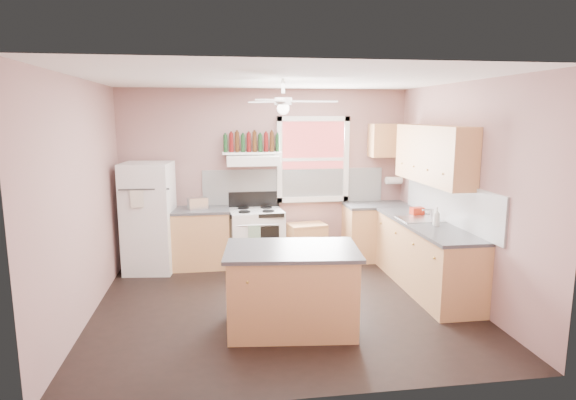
{
  "coord_description": "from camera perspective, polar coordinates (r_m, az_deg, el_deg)",
  "views": [
    {
      "loc": [
        -0.77,
        -5.54,
        2.29
      ],
      "look_at": [
        0.1,
        0.3,
        1.25
      ],
      "focal_mm": 30.0,
      "sensor_mm": 36.0,
      "label": 1
    }
  ],
  "objects": [
    {
      "name": "island",
      "position": [
        5.27,
        0.45,
        -10.68
      ],
      "size": [
        1.41,
        0.98,
        0.86
      ],
      "primitive_type": "cube",
      "rotation": [
        0.0,
        0.0,
        -0.11
      ],
      "color": "tan",
      "rests_on": "floor"
    },
    {
      "name": "wall_back",
      "position": [
        7.66,
        -2.64,
        2.93
      ],
      "size": [
        4.5,
        0.05,
        2.7
      ],
      "primitive_type": "cube",
      "color": "#946C66",
      "rests_on": "ground"
    },
    {
      "name": "base_cabinet_left",
      "position": [
        7.48,
        -10.45,
        -4.57
      ],
      "size": [
        0.9,
        0.6,
        0.86
      ],
      "primitive_type": "cube",
      "color": "tan",
      "rests_on": "floor"
    },
    {
      "name": "range_hood",
      "position": [
        7.34,
        -4.23,
        4.73
      ],
      "size": [
        0.78,
        0.5,
        0.14
      ],
      "primitive_type": "cube",
      "color": "white",
      "rests_on": "wall_back"
    },
    {
      "name": "sink",
      "position": [
        6.77,
        15.36,
        -2.27
      ],
      "size": [
        0.55,
        0.45,
        0.03
      ],
      "primitive_type": "cube",
      "color": "silver",
      "rests_on": "counter_right"
    },
    {
      "name": "island_top",
      "position": [
        5.13,
        0.45,
        -5.97
      ],
      "size": [
        1.5,
        1.06,
        0.04
      ],
      "primitive_type": "cube",
      "rotation": [
        0.0,
        0.0,
        -0.11
      ],
      "color": "#3D3D40",
      "rests_on": "island"
    },
    {
      "name": "soap_bottle",
      "position": [
        6.39,
        17.2,
        -1.92
      ],
      "size": [
        0.12,
        0.12,
        0.24
      ],
      "primitive_type": "imported",
      "rotation": [
        0.0,
        0.0,
        2.72
      ],
      "color": "silver",
      "rests_on": "counter_right"
    },
    {
      "name": "bottle_shelf",
      "position": [
        7.45,
        -4.31,
        5.58
      ],
      "size": [
        0.9,
        0.26,
        0.03
      ],
      "primitive_type": "cube",
      "color": "white",
      "rests_on": "range_hood"
    },
    {
      "name": "backsplash_back",
      "position": [
        7.71,
        0.73,
        1.67
      ],
      "size": [
        2.9,
        0.03,
        0.55
      ],
      "primitive_type": "cube",
      "color": "white",
      "rests_on": "wall_back"
    },
    {
      "name": "window_view",
      "position": [
        7.71,
        2.95,
        4.84
      ],
      "size": [
        1.0,
        0.02,
        1.2
      ],
      "primitive_type": "cube",
      "color": "maroon",
      "rests_on": "wall_back"
    },
    {
      "name": "base_cabinet_right",
      "position": [
        6.71,
        15.94,
        -6.51
      ],
      "size": [
        0.6,
        2.2,
        0.86
      ],
      "primitive_type": "cube",
      "color": "tan",
      "rests_on": "floor"
    },
    {
      "name": "stove",
      "position": [
        7.48,
        -3.82,
        -4.44
      ],
      "size": [
        0.86,
        0.71,
        0.86
      ],
      "primitive_type": "cube",
      "rotation": [
        0.0,
        0.0,
        0.09
      ],
      "color": "white",
      "rests_on": "floor"
    },
    {
      "name": "paper_towel",
      "position": [
        8.0,
        12.43,
        2.28
      ],
      "size": [
        0.26,
        0.12,
        0.12
      ],
      "primitive_type": "cylinder",
      "rotation": [
        0.0,
        1.57,
        0.0
      ],
      "color": "white",
      "rests_on": "wall_back"
    },
    {
      "name": "floor",
      "position": [
        6.05,
        -0.53,
        -12.27
      ],
      "size": [
        4.5,
        4.5,
        0.0
      ],
      "primitive_type": "plane",
      "color": "black",
      "rests_on": "ground"
    },
    {
      "name": "backsplash_right",
      "position": [
        6.66,
        18.48,
        -0.17
      ],
      "size": [
        0.03,
        2.6,
        0.55
      ],
      "primitive_type": "cube",
      "color": "white",
      "rests_on": "wall_right"
    },
    {
      "name": "refrigerator",
      "position": [
        7.37,
        -16.15,
        -2.0
      ],
      "size": [
        0.76,
        0.74,
        1.62
      ],
      "primitive_type": "cube",
      "rotation": [
        0.0,
        0.0,
        -0.12
      ],
      "color": "white",
      "rests_on": "floor"
    },
    {
      "name": "base_cabinet_corner",
      "position": [
        7.89,
        10.44,
        -3.81
      ],
      "size": [
        1.0,
        0.6,
        0.86
      ],
      "primitive_type": "cube",
      "color": "tan",
      "rests_on": "floor"
    },
    {
      "name": "counter_left",
      "position": [
        7.38,
        -10.56,
        -1.19
      ],
      "size": [
        0.92,
        0.62,
        0.04
      ],
      "primitive_type": "cube",
      "color": "#3D3D40",
      "rests_on": "base_cabinet_left"
    },
    {
      "name": "toaster",
      "position": [
        7.31,
        -10.65,
        -0.42
      ],
      "size": [
        0.31,
        0.23,
        0.18
      ],
      "primitive_type": "cube",
      "rotation": [
        0.0,
        0.0,
        0.29
      ],
      "color": "silver",
      "rests_on": "counter_left"
    },
    {
      "name": "wine_bottles",
      "position": [
        7.44,
        -4.32,
        6.8
      ],
      "size": [
        0.86,
        0.06,
        0.31
      ],
      "color": "#143819",
      "rests_on": "bottle_shelf"
    },
    {
      "name": "upper_cabinet_right",
      "position": [
        6.7,
        16.81,
        5.2
      ],
      "size": [
        0.33,
        1.8,
        0.76
      ],
      "primitive_type": "cube",
      "color": "tan",
      "rests_on": "wall_right"
    },
    {
      "name": "counter_right",
      "position": [
        6.59,
        16.05,
        -2.76
      ],
      "size": [
        0.62,
        2.22,
        0.04
      ],
      "primitive_type": "cube",
      "color": "#3D3D40",
      "rests_on": "base_cabinet_right"
    },
    {
      "name": "ceiling_fan_hub",
      "position": [
        5.6,
        -0.57,
        11.62
      ],
      "size": [
        0.2,
        0.2,
        0.08
      ],
      "primitive_type": "cylinder",
      "color": "white",
      "rests_on": "ceiling"
    },
    {
      "name": "cart",
      "position": [
        7.69,
        2.26,
        -5.12
      ],
      "size": [
        0.63,
        0.47,
        0.57
      ],
      "primitive_type": "cube",
      "rotation": [
        0.0,
        0.0,
        0.17
      ],
      "color": "tan",
      "rests_on": "floor"
    },
    {
      "name": "window_frame",
      "position": [
        7.68,
        2.99,
        4.82
      ],
      "size": [
        1.16,
        0.07,
        1.36
      ],
      "primitive_type": "cube",
      "color": "white",
      "rests_on": "wall_back"
    },
    {
      "name": "faucet",
      "position": [
        6.82,
        16.62,
        -1.6
      ],
      "size": [
        0.03,
        0.03,
        0.14
      ],
      "primitive_type": "cylinder",
      "color": "silver",
      "rests_on": "sink"
    },
    {
      "name": "counter_corner",
      "position": [
        7.8,
        10.54,
        -0.6
      ],
      "size": [
        1.02,
        0.62,
        0.04
      ],
      "primitive_type": "cube",
      "color": "#3D3D40",
      "rests_on": "base_cabinet_corner"
    },
    {
      "name": "wall_left",
      "position": [
        5.82,
        -23.33,
        -0.14
      ],
      "size": [
        0.05,
        4.0,
        2.7
      ],
      "primitive_type": "cube",
      "color": "#946C66",
      "rests_on": "ground"
    },
    {
      "name": "upper_cabinet_corner",
      "position": [
        7.87,
        11.86,
        6.94
      ],
      "size": [
        0.6,
        0.33,
        0.52
      ],
      "primitive_type": "cube",
      "color": "tan",
      "rests_on": "wall_back"
    },
    {
      "name": "ceiling",
      "position": [
        5.61,
        -0.58,
        14.18
      ],
      "size": [
        4.5,
        4.5,
        0.0
      ],
      "primitive_type": "plane",
      "color": "white",
      "rests_on": "ground"
    },
    {
      "name": "wall_right",
      "position": [
        6.39,
        20.09,
        0.92
      ],
      "size": [
        0.05,
        4.0,
        2.7
      ],
      "primitive_type": "cube",
      "color": "#946C66",
      "rests_on": "ground"
    },
    {
      "name": "red_caddy",
      "position": [
        7.09,
        15.06,
        -1.25
      ],
      "size": [
        0.19,
        0.14,
        0.1
      ],
      "primitive_type": "cube",
      "rotation": [
        0.0,
        0.0,
        0.12
      ],
      "color": "#B3250F",
      "rests_on": "counter_right"
    }
  ]
}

